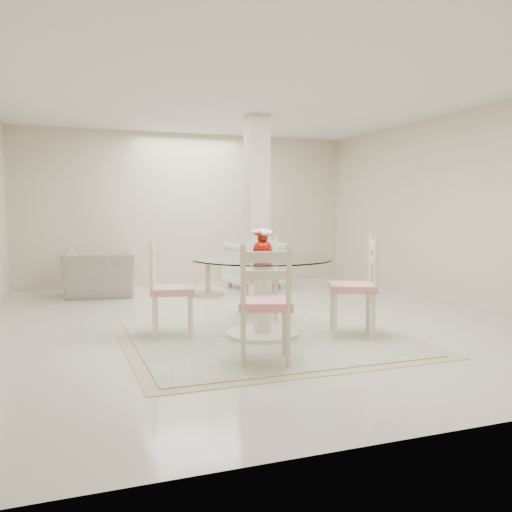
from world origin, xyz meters
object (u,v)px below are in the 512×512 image
object	(u,v)px
dining_chair_west	(165,282)
side_table	(208,279)
column	(257,210)
dining_chair_south	(265,295)
dining_chair_north	(261,271)
armchair_white	(255,265)
dining_chair_east	(360,279)
recliner_taupe	(100,274)
dining_table	(263,297)
red_vase	(263,244)

from	to	relation	value
dining_chair_west	side_table	xyz separation A→B (m)	(1.16, 2.59, -0.34)
column	side_table	world-z (taller)	column
side_table	dining_chair_south	bearing A→B (deg)	-97.82
column	dining_chair_north	size ratio (longest dim) A/B	2.42
dining_chair_west	armchair_white	xyz separation A→B (m)	(2.12, 3.07, -0.19)
dining_chair_east	side_table	xyz separation A→B (m)	(-0.77, 3.27, -0.37)
column	dining_chair_east	bearing A→B (deg)	-84.20
recliner_taupe	side_table	world-z (taller)	recliner_taupe
dining_chair_north	dining_chair_west	distance (m)	1.46
dining_chair_west	dining_chair_east	bearing A→B (deg)	-97.87
dining_chair_east	armchair_white	size ratio (longest dim) A/B	1.35
dining_chair_north	recliner_taupe	size ratio (longest dim) A/B	1.04
column	dining_chair_north	xyz separation A→B (m)	(-0.37, -1.15, -0.76)
dining_chair_north	dining_chair_south	xyz separation A→B (m)	(-0.69, -1.93, 0.03)
dining_chair_east	dining_chair_west	size ratio (longest dim) A/B	1.06
dining_chair_west	side_table	world-z (taller)	dining_chair_west
dining_chair_north	armchair_white	distance (m)	2.58
armchair_white	dining_chair_north	bearing A→B (deg)	63.33
column	side_table	size ratio (longest dim) A/B	4.90
recliner_taupe	armchair_white	distance (m)	2.56
side_table	dining_chair_north	bearing A→B (deg)	-85.46
dining_chair_south	recliner_taupe	xyz separation A→B (m)	(-1.07, 4.39, -0.27)
dining_table	dining_chair_west	xyz separation A→B (m)	(-0.97, 0.33, 0.16)
column	armchair_white	xyz separation A→B (m)	(0.44, 1.30, -0.95)
column	dining_chair_south	size ratio (longest dim) A/B	2.31
dining_chair_north	dining_chair_south	world-z (taller)	dining_chair_south
dining_table	side_table	distance (m)	2.93
dining_table	dining_chair_south	bearing A→B (deg)	-109.53
dining_table	dining_chair_south	world-z (taller)	dining_chair_south
dining_table	dining_chair_north	size ratio (longest dim) A/B	1.31
dining_chair_north	recliner_taupe	distance (m)	3.03
red_vase	dining_chair_north	distance (m)	1.10
dining_chair_south	recliner_taupe	size ratio (longest dim) A/B	1.10
dining_chair_east	dining_chair_north	distance (m)	1.45
dining_chair_west	side_table	size ratio (longest dim) A/B	2.04
dining_chair_west	side_table	bearing A→B (deg)	-12.49
dining_chair_west	dining_chair_south	distance (m)	1.44
dining_table	dining_chair_north	distance (m)	1.03
dining_chair_south	dining_chair_west	bearing A→B (deg)	-45.77
dining_chair_north	recliner_taupe	xyz separation A→B (m)	(-1.76, 2.46, -0.24)
dining_table	side_table	xyz separation A→B (m)	(0.19, 2.92, -0.18)
dining_chair_east	dining_chair_west	world-z (taller)	dining_chair_east
dining_chair_east	side_table	world-z (taller)	dining_chair_east
dining_table	dining_chair_south	xyz separation A→B (m)	(-0.34, -0.97, 0.19)
red_vase	armchair_white	distance (m)	3.64
dining_chair_west	armchair_white	size ratio (longest dim) A/B	1.28
armchair_white	side_table	distance (m)	1.09
red_vase	dining_chair_south	xyz separation A→B (m)	(-0.34, -0.97, -0.38)
dining_chair_north	side_table	xyz separation A→B (m)	(-0.16, 1.96, -0.33)
column	armchair_white	size ratio (longest dim) A/B	3.07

